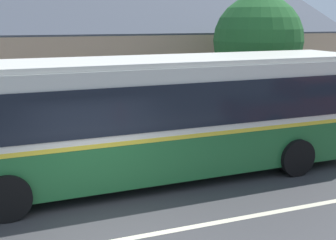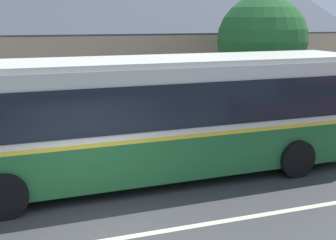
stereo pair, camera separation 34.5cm
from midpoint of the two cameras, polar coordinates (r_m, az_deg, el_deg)
name	(u,v)px [view 1 (the left image)]	position (r m, az deg, el deg)	size (l,w,h in m)	color
sidewalk_far	(70,149)	(13.78, -13.83, -3.78)	(60.00, 3.00, 0.15)	gray
community_building	(95,64)	(21.98, -10.31, 7.48)	(22.62, 10.46, 6.76)	tan
transit_bus	(145,116)	(10.71, -4.05, 0.57)	(12.46, 2.92, 3.12)	#236633
street_tree_primary	(258,41)	(16.38, 11.49, 10.44)	(3.35, 3.35, 4.98)	#4C3828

